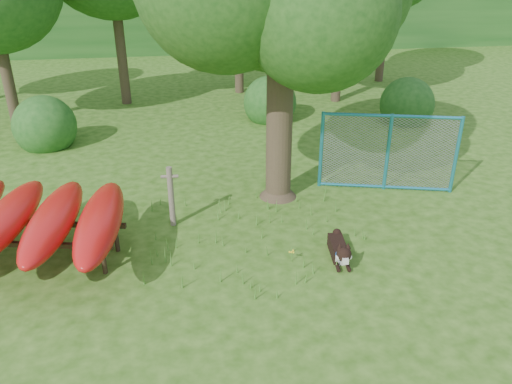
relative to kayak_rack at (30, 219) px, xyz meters
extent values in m
plane|color=#264F0F|center=(3.91, -1.07, -0.84)|extent=(80.00, 80.00, 0.00)
cylinder|color=#362A1D|center=(4.94, 1.91, 1.42)|extent=(0.59, 0.59, 4.53)
cone|color=#362A1D|center=(4.94, 1.91, -0.62)|extent=(0.88, 0.88, 0.45)
sphere|color=#1A4614|center=(5.41, 0.84, 3.32)|extent=(2.90, 2.90, 2.90)
cylinder|color=#362A1D|center=(5.48, 1.92, 2.05)|extent=(1.25, 0.61, 0.96)
cylinder|color=#362A1D|center=(4.48, 2.09, 2.42)|extent=(1.00, 0.64, 0.93)
cylinder|color=brown|center=(2.49, 0.93, -0.19)|extent=(0.13, 0.13, 1.30)
cylinder|color=brown|center=(2.49, 0.93, 0.26)|extent=(0.35, 0.09, 0.07)
cylinder|color=black|center=(1.26, -0.66, -0.58)|extent=(0.10, 0.10, 0.53)
cylinder|color=black|center=(1.42, 0.06, -0.58)|extent=(0.10, 0.10, 0.53)
cube|color=black|center=(-0.08, -0.36, -0.29)|extent=(3.12, 0.77, 0.08)
cube|color=black|center=(0.08, 0.36, -0.29)|extent=(3.12, 0.77, 0.08)
ellipsoid|color=red|center=(-0.41, 0.09, 0.00)|extent=(1.10, 3.24, 0.51)
ellipsoid|color=red|center=(0.41, -0.09, 0.00)|extent=(0.99, 3.23, 0.51)
ellipsoid|color=red|center=(1.24, -0.27, 0.00)|extent=(0.88, 3.21, 0.51)
cube|color=black|center=(5.52, -0.75, -0.72)|extent=(0.36, 0.76, 0.25)
cube|color=silver|center=(5.48, -1.06, -0.73)|extent=(0.25, 0.18, 0.23)
sphere|color=black|center=(5.46, -1.25, -0.53)|extent=(0.27, 0.27, 0.27)
cube|color=silver|center=(5.44, -1.37, -0.57)|extent=(0.12, 0.16, 0.09)
sphere|color=silver|center=(5.37, -1.26, -0.57)|extent=(0.13, 0.13, 0.13)
sphere|color=silver|center=(5.54, -1.28, -0.57)|extent=(0.13, 0.13, 0.13)
cone|color=black|center=(5.39, -1.19, -0.38)|extent=(0.13, 0.14, 0.13)
cone|color=black|center=(5.54, -1.21, -0.38)|extent=(0.10, 0.12, 0.13)
cylinder|color=black|center=(5.37, -1.20, -0.79)|extent=(0.11, 0.32, 0.07)
cylinder|color=black|center=(5.56, -1.23, -0.79)|extent=(0.11, 0.32, 0.07)
sphere|color=black|center=(5.63, -0.36, -0.61)|extent=(0.17, 0.17, 0.17)
torus|color=blue|center=(5.47, -1.16, -0.59)|extent=(0.27, 0.11, 0.26)
cylinder|color=teal|center=(6.06, 2.33, 0.09)|extent=(0.10, 0.10, 1.86)
cylinder|color=teal|center=(7.55, 1.89, 0.09)|extent=(0.10, 0.10, 1.86)
cylinder|color=teal|center=(9.04, 1.46, 0.09)|extent=(0.10, 0.10, 1.86)
cylinder|color=teal|center=(7.55, 1.89, 0.98)|extent=(3.00, 0.94, 0.07)
cylinder|color=teal|center=(7.55, 1.89, -0.79)|extent=(3.00, 0.94, 0.07)
plane|color=gray|center=(7.55, 1.89, 0.09)|extent=(2.98, 0.87, 3.10)
cylinder|color=#48802A|center=(4.61, -0.84, -0.74)|extent=(0.02, 0.02, 0.20)
sphere|color=yellow|center=(4.61, -0.84, -0.64)|extent=(0.04, 0.04, 0.04)
sphere|color=yellow|center=(4.64, -0.81, -0.63)|extent=(0.04, 0.04, 0.04)
sphere|color=yellow|center=(4.57, -0.82, -0.65)|extent=(0.04, 0.04, 0.04)
sphere|color=yellow|center=(4.64, -0.87, -0.64)|extent=(0.04, 0.04, 0.04)
sphere|color=yellow|center=(4.60, -0.87, -0.63)|extent=(0.04, 0.04, 0.04)
cylinder|color=#362A1D|center=(-2.59, 8.93, 1.26)|extent=(0.36, 0.36, 4.20)
cylinder|color=#362A1D|center=(0.91, 10.93, 1.78)|extent=(0.36, 0.36, 5.25)
cylinder|color=#362A1D|center=(5.41, 11.93, 1.08)|extent=(0.36, 0.36, 3.85)
cylinder|color=#362A1D|center=(8.91, 9.93, 1.54)|extent=(0.36, 0.36, 4.76)
cylinder|color=#362A1D|center=(11.91, 12.93, 1.61)|extent=(0.36, 0.36, 4.90)
sphere|color=#1C4E19|center=(-1.09, 6.43, -0.84)|extent=(1.80, 1.80, 1.80)
sphere|color=#1C4E19|center=(10.41, 6.93, -0.84)|extent=(1.80, 1.80, 1.80)
sphere|color=#1C4E19|center=(5.91, 7.93, -0.84)|extent=(1.80, 1.80, 1.80)
camera|label=1|loc=(2.67, -8.40, 4.24)|focal=35.00mm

